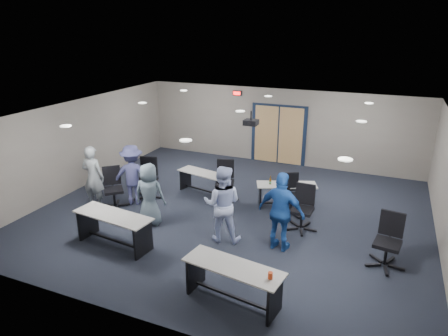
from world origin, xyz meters
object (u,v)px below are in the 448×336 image
at_px(chair_back_b, 225,181).
at_px(person_lightblue, 222,204).
at_px(person_plaid, 150,194).
at_px(chair_back_a, 147,179).
at_px(person_navy, 281,212).
at_px(chair_loose_left, 113,188).
at_px(table_front_right, 234,277).
at_px(chair_loose_right, 388,242).
at_px(table_front_left, 114,224).
at_px(chair_back_c, 292,195).
at_px(person_gray, 93,177).
at_px(person_back, 133,175).
at_px(chair_back_d, 302,209).
at_px(table_back_left, 204,179).
at_px(table_back_right, 286,191).

bearing_deg(chair_back_b, person_lightblue, -85.36).
xyz_separation_m(chair_back_b, person_plaid, (-1.18, -2.04, 0.22)).
xyz_separation_m(chair_back_a, person_navy, (4.29, -1.23, 0.32)).
bearing_deg(chair_loose_left, chair_back_a, 19.33).
distance_m(table_front_right, chair_loose_right, 3.39).
bearing_deg(chair_back_a, table_front_left, -88.48).
relative_size(chair_back_c, person_lightblue, 0.60).
xyz_separation_m(person_gray, person_navy, (5.30, -0.17, 0.03)).
relative_size(table_front_right, chair_back_b, 1.65).
bearing_deg(table_front_right, person_back, 153.56).
xyz_separation_m(chair_back_d, person_gray, (-5.54, -0.90, 0.31)).
bearing_deg(chair_loose_left, chair_back_d, -33.49).
xyz_separation_m(chair_back_a, chair_loose_right, (6.50, -1.07, -0.01)).
xyz_separation_m(table_back_left, chair_loose_left, (-1.84, -1.87, 0.12)).
bearing_deg(table_front_right, chair_loose_left, 159.93).
distance_m(chair_loose_left, person_plaid, 1.52).
relative_size(table_front_left, person_navy, 1.07).
distance_m(chair_loose_left, person_gray, 0.62).
xyz_separation_m(table_front_left, chair_loose_left, (-1.26, 1.63, 0.04)).
bearing_deg(person_plaid, person_back, -48.31).
height_order(person_gray, person_navy, person_navy).
distance_m(table_back_left, chair_loose_right, 5.55).
xyz_separation_m(chair_back_c, chair_back_d, (0.44, -0.77, 0.02)).
bearing_deg(chair_loose_right, table_front_left, -157.22).
height_order(table_front_left, table_front_right, table_front_right).
bearing_deg(person_plaid, chair_loose_left, -26.07).
bearing_deg(person_navy, chair_loose_right, -166.77).
height_order(table_front_left, person_plaid, person_plaid).
bearing_deg(table_front_right, chair_back_c, 96.94).
bearing_deg(chair_back_c, table_front_left, -168.58).
distance_m(chair_back_c, chair_back_d, 0.88).
height_order(chair_back_b, person_gray, person_gray).
bearing_deg(chair_back_a, person_navy, -31.23).
xyz_separation_m(chair_back_a, chair_back_b, (2.12, 0.72, -0.01)).
bearing_deg(chair_back_b, table_front_right, -82.00).
height_order(chair_back_d, person_lightblue, person_lightblue).
distance_m(table_back_right, chair_back_d, 1.37).
relative_size(person_gray, person_back, 1.03).
height_order(person_navy, person_back, person_navy).
distance_m(table_front_left, chair_back_a, 2.65).
xyz_separation_m(chair_back_d, person_navy, (-0.25, -1.07, 0.35)).
xyz_separation_m(chair_back_b, person_gray, (-3.13, -1.78, 0.30)).
xyz_separation_m(table_front_right, chair_loose_left, (-4.49, 2.44, 0.05)).
xyz_separation_m(table_front_right, person_navy, (0.29, 2.11, 0.40)).
xyz_separation_m(chair_back_c, person_back, (-4.26, -1.06, 0.31)).
bearing_deg(table_back_left, person_lightblue, -43.26).
distance_m(chair_back_d, person_plaid, 3.78).
bearing_deg(chair_back_a, person_gray, -148.82).
bearing_deg(person_plaid, chair_back_c, -158.77).
bearing_deg(person_gray, person_navy, 172.65).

